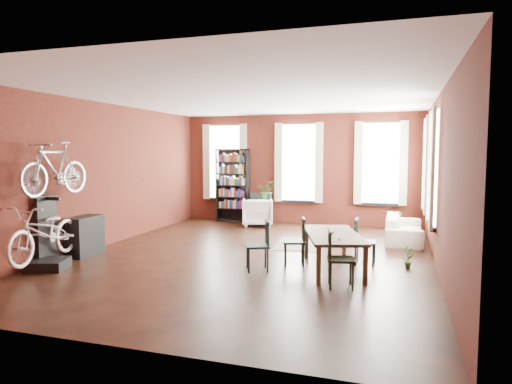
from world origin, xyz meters
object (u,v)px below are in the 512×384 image
at_px(bike_trainer, 48,264).
at_px(console_table, 85,236).
at_px(dining_chair_c, 341,259).
at_px(plant_stand, 267,213).
at_px(cream_sofa, 404,224).
at_px(dining_chair_a, 257,246).
at_px(dining_chair_b, 294,241).
at_px(white_armchair, 257,211).
at_px(dining_table, 333,252).
at_px(bookshelf, 233,185).
at_px(bicycle_floor, 44,207).
at_px(dining_chair_d, 365,242).

height_order(bike_trainer, console_table, console_table).
distance_m(dining_chair_c, bike_trainer, 5.18).
bearing_deg(plant_stand, dining_chair_c, -63.25).
distance_m(cream_sofa, console_table, 7.15).
relative_size(cream_sofa, plant_stand, 3.12).
height_order(dining_chair_a, dining_chair_b, dining_chair_a).
bearing_deg(dining_chair_c, white_armchair, 17.72).
height_order(dining_table, bookshelf, bookshelf).
bearing_deg(white_armchair, bicycle_floor, 51.91).
bearing_deg(dining_table, dining_chair_d, 32.09).
distance_m(dining_chair_a, dining_chair_c, 1.66).
xyz_separation_m(white_armchair, bike_trainer, (-2.12, -5.79, -0.34)).
bearing_deg(bike_trainer, dining_chair_d, 21.30).
relative_size(dining_chair_a, bicycle_floor, 0.47).
relative_size(dining_table, white_armchair, 2.25).
bearing_deg(bicycle_floor, dining_chair_a, 10.16).
xyz_separation_m(dining_chair_c, dining_chair_d, (0.25, 1.61, -0.02)).
bearing_deg(console_table, dining_table, 3.88).
relative_size(dining_table, bicycle_floor, 1.02).
height_order(dining_chair_a, bookshelf, bookshelf).
height_order(dining_table, dining_chair_c, dining_chair_c).
xyz_separation_m(dining_chair_d, cream_sofa, (0.71, 2.55, -0.02)).
xyz_separation_m(dining_chair_c, bookshelf, (-3.99, 5.86, 0.65)).
bearing_deg(bike_trainer, dining_chair_b, 22.30).
bearing_deg(bookshelf, dining_table, -52.56).
bearing_deg(dining_table, dining_chair_c, -92.33).
xyz_separation_m(console_table, plant_stand, (2.39, 5.05, -0.07)).
height_order(dining_chair_b, cream_sofa, dining_chair_b).
bearing_deg(console_table, bookshelf, 76.17).
xyz_separation_m(dining_table, console_table, (-5.00, -0.34, 0.07)).
relative_size(dining_chair_d, bicycle_floor, 0.45).
bearing_deg(dining_chair_d, bookshelf, 46.69).
bearing_deg(white_armchair, dining_chair_a, 89.51).
height_order(plant_stand, bicycle_floor, bicycle_floor).
distance_m(dining_chair_a, white_armchair, 4.94).
height_order(dining_chair_c, bookshelf, bookshelf).
relative_size(dining_chair_c, dining_chair_d, 1.04).
bearing_deg(bicycle_floor, cream_sofa, 30.51).
bearing_deg(bicycle_floor, dining_chair_c, -1.14).
bearing_deg(bicycle_floor, console_table, 88.37).
xyz_separation_m(bookshelf, white_armchair, (0.96, -0.56, -0.67)).
bearing_deg(dining_table, cream_sofa, 51.36).
bearing_deg(dining_chair_b, cream_sofa, 130.00).
xyz_separation_m(dining_chair_b, white_armchair, (-2.01, 4.10, -0.01)).
distance_m(bookshelf, bike_trainer, 6.54).
bearing_deg(cream_sofa, dining_chair_c, 167.01).
relative_size(dining_chair_b, plant_stand, 1.31).
distance_m(dining_chair_a, cream_sofa, 4.36).
distance_m(bookshelf, cream_sofa, 5.28).
xyz_separation_m(dining_table, bookshelf, (-3.72, 4.86, 0.77)).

